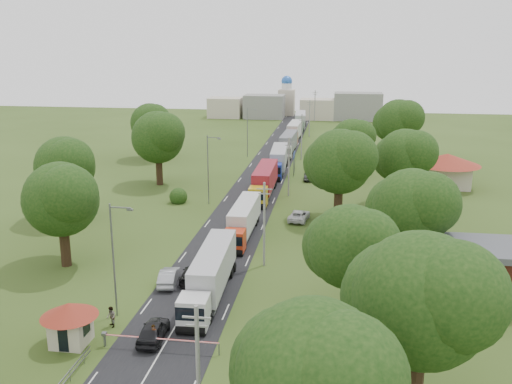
% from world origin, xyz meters
% --- Properties ---
extents(ground, '(260.00, 260.00, 0.00)m').
position_xyz_m(ground, '(0.00, 0.00, 0.00)').
color(ground, '#314517').
rests_on(ground, ground).
extents(road, '(8.00, 200.00, 0.04)m').
position_xyz_m(road, '(0.00, 20.00, 0.00)').
color(road, black).
rests_on(road, ground).
extents(boom_barrier, '(9.22, 0.35, 1.18)m').
position_xyz_m(boom_barrier, '(-1.36, -25.00, 0.89)').
color(boom_barrier, slate).
rests_on(boom_barrier, ground).
extents(guard_booth, '(4.40, 4.40, 3.45)m').
position_xyz_m(guard_booth, '(-7.20, -25.00, 2.16)').
color(guard_booth, beige).
rests_on(guard_booth, ground).
extents(info_sign, '(0.12, 3.10, 4.10)m').
position_xyz_m(info_sign, '(5.20, 35.00, 3.00)').
color(info_sign, slate).
rests_on(info_sign, ground).
extents(pole_0, '(1.60, 0.24, 9.00)m').
position_xyz_m(pole_0, '(5.50, -35.00, 4.68)').
color(pole_0, gray).
rests_on(pole_0, ground).
extents(pole_1, '(1.60, 0.24, 9.00)m').
position_xyz_m(pole_1, '(5.50, -7.00, 4.68)').
color(pole_1, gray).
rests_on(pole_1, ground).
extents(pole_2, '(1.60, 0.24, 9.00)m').
position_xyz_m(pole_2, '(5.50, 21.00, 4.68)').
color(pole_2, gray).
rests_on(pole_2, ground).
extents(pole_3, '(1.60, 0.24, 9.00)m').
position_xyz_m(pole_3, '(5.50, 49.00, 4.68)').
color(pole_3, gray).
rests_on(pole_3, ground).
extents(pole_4, '(1.60, 0.24, 9.00)m').
position_xyz_m(pole_4, '(5.50, 77.00, 4.68)').
color(pole_4, gray).
rests_on(pole_4, ground).
extents(pole_5, '(1.60, 0.24, 9.00)m').
position_xyz_m(pole_5, '(5.50, 105.00, 4.68)').
color(pole_5, gray).
rests_on(pole_5, ground).
extents(lamp_0, '(2.03, 0.22, 10.00)m').
position_xyz_m(lamp_0, '(-5.35, -20.00, 5.55)').
color(lamp_0, slate).
rests_on(lamp_0, ground).
extents(lamp_1, '(2.03, 0.22, 10.00)m').
position_xyz_m(lamp_1, '(-5.35, 15.00, 5.55)').
color(lamp_1, slate).
rests_on(lamp_1, ground).
extents(lamp_2, '(2.03, 0.22, 10.00)m').
position_xyz_m(lamp_2, '(-5.35, 50.00, 5.55)').
color(lamp_2, slate).
rests_on(lamp_2, ground).
extents(tree_0, '(8.80, 8.80, 11.07)m').
position_xyz_m(tree_0, '(11.99, -37.84, 7.22)').
color(tree_0, '#382616').
rests_on(tree_0, ground).
extents(tree_1, '(9.60, 9.60, 12.05)m').
position_xyz_m(tree_1, '(17.99, -29.83, 7.85)').
color(tree_1, '#382616').
rests_on(tree_1, ground).
extents(tree_2, '(8.00, 8.00, 10.10)m').
position_xyz_m(tree_2, '(13.99, -17.86, 6.60)').
color(tree_2, '#382616').
rests_on(tree_2, ground).
extents(tree_3, '(8.80, 8.80, 11.07)m').
position_xyz_m(tree_3, '(19.99, -7.84, 7.22)').
color(tree_3, '#382616').
rests_on(tree_3, ground).
extents(tree_4, '(9.60, 9.60, 12.05)m').
position_xyz_m(tree_4, '(12.99, 10.17, 7.85)').
color(tree_4, '#382616').
rests_on(tree_4, ground).
extents(tree_5, '(8.80, 8.80, 11.07)m').
position_xyz_m(tree_5, '(21.99, 18.16, 7.22)').
color(tree_5, '#382616').
rests_on(tree_5, ground).
extents(tree_6, '(8.00, 8.00, 10.10)m').
position_xyz_m(tree_6, '(14.99, 35.14, 6.60)').
color(tree_6, '#382616').
rests_on(tree_6, ground).
extents(tree_7, '(9.60, 9.60, 12.05)m').
position_xyz_m(tree_7, '(23.99, 50.17, 7.85)').
color(tree_7, '#382616').
rests_on(tree_7, ground).
extents(tree_10, '(8.80, 8.80, 11.07)m').
position_xyz_m(tree_10, '(-15.01, -9.84, 7.22)').
color(tree_10, '#382616').
rests_on(tree_10, ground).
extents(tree_11, '(8.80, 8.80, 11.07)m').
position_xyz_m(tree_11, '(-22.01, 5.16, 7.22)').
color(tree_11, '#382616').
rests_on(tree_11, ground).
extents(tree_12, '(9.60, 9.60, 12.05)m').
position_xyz_m(tree_12, '(-16.01, 25.17, 7.85)').
color(tree_12, '#382616').
rests_on(tree_12, ground).
extents(tree_13, '(8.80, 8.80, 11.07)m').
position_xyz_m(tree_13, '(-24.01, 45.16, 7.22)').
color(tree_13, '#382616').
rests_on(tree_13, ground).
extents(house_brick, '(8.60, 6.60, 5.20)m').
position_xyz_m(house_brick, '(26.00, -12.00, 2.65)').
color(house_brick, maroon).
rests_on(house_brick, ground).
extents(house_cream, '(10.08, 10.08, 5.80)m').
position_xyz_m(house_cream, '(30.00, 30.00, 3.64)').
color(house_cream, beige).
rests_on(house_cream, ground).
extents(distant_town, '(52.00, 8.00, 8.00)m').
position_xyz_m(distant_town, '(0.68, 110.00, 3.49)').
color(distant_town, gray).
rests_on(distant_town, ground).
extents(church, '(5.00, 5.00, 12.30)m').
position_xyz_m(church, '(-4.00, 118.00, 5.39)').
color(church, beige).
rests_on(church, ground).
extents(truck_0, '(3.01, 14.93, 4.13)m').
position_xyz_m(truck_0, '(1.65, -14.98, 2.19)').
color(truck_0, silver).
rests_on(truck_0, ground).
extents(truck_1, '(2.40, 13.78, 3.82)m').
position_xyz_m(truck_1, '(1.78, 2.02, 2.03)').
color(truck_1, red).
rests_on(truck_1, ground).
extents(truck_2, '(2.77, 15.34, 4.25)m').
position_xyz_m(truck_2, '(1.84, 20.76, 2.26)').
color(truck_2, gold).
rests_on(truck_2, ground).
extents(truck_3, '(3.23, 15.17, 4.19)m').
position_xyz_m(truck_3, '(2.23, 36.96, 2.22)').
color(truck_3, '#1C34AC').
rests_on(truck_3, ground).
extents(truck_4, '(2.90, 14.75, 4.08)m').
position_xyz_m(truck_4, '(2.37, 54.36, 2.16)').
color(truck_4, silver).
rests_on(truck_4, ground).
extents(truck_5, '(2.90, 14.78, 4.09)m').
position_xyz_m(truck_5, '(2.35, 71.03, 2.17)').
color(truck_5, '#AF311B').
rests_on(truck_5, ground).
extents(truck_6, '(3.44, 15.48, 4.27)m').
position_xyz_m(truck_6, '(2.38, 88.72, 2.27)').
color(truck_6, '#276830').
rests_on(truck_6, ground).
extents(car_lane_front, '(2.10, 4.71, 1.57)m').
position_xyz_m(car_lane_front, '(-1.09, -23.50, 0.79)').
color(car_lane_front, black).
rests_on(car_lane_front, ground).
extents(car_lane_mid, '(2.17, 4.72, 1.50)m').
position_xyz_m(car_lane_mid, '(-3.00, -13.00, 0.75)').
color(car_lane_mid, '#9C9FA4').
rests_on(car_lane_mid, ground).
extents(car_lane_rear, '(2.26, 4.82, 1.36)m').
position_xyz_m(car_lane_rear, '(-1.00, -11.97, 0.68)').
color(car_lane_rear, black).
rests_on(car_lane_rear, ground).
extents(car_verge_near, '(2.90, 5.16, 1.36)m').
position_xyz_m(car_verge_near, '(8.00, 8.99, 0.68)').
color(car_verge_near, silver).
rests_on(car_verge_near, ground).
extents(car_verge_far, '(1.92, 4.44, 1.49)m').
position_xyz_m(car_verge_far, '(8.00, 31.77, 0.75)').
color(car_verge_far, '#5A5C62').
rests_on(car_verge_far, ground).
extents(pedestrian_near, '(0.70, 0.51, 1.79)m').
position_xyz_m(pedestrian_near, '(-0.72, -24.50, 0.90)').
color(pedestrian_near, gray).
rests_on(pedestrian_near, ground).
extents(pedestrian_booth, '(1.05, 1.08, 1.76)m').
position_xyz_m(pedestrian_booth, '(-5.17, -22.00, 0.88)').
color(pedestrian_booth, gray).
rests_on(pedestrian_booth, ground).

